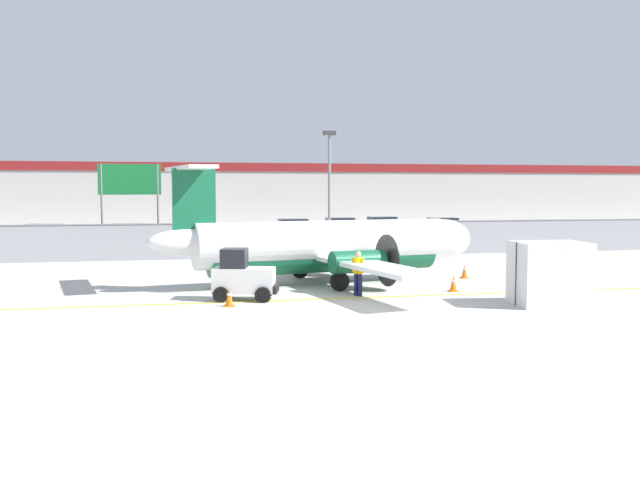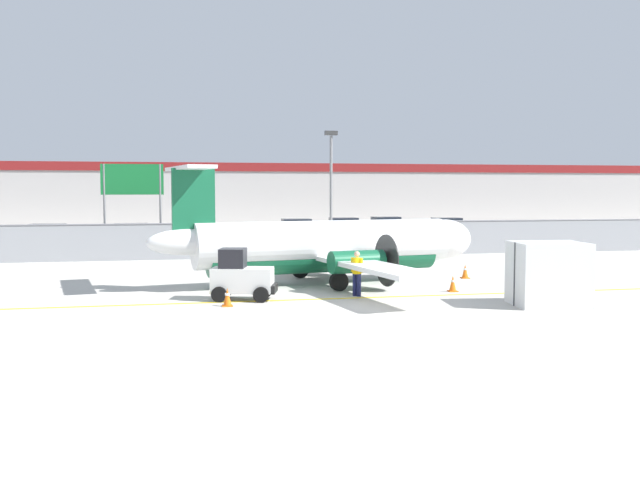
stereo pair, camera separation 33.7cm
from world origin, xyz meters
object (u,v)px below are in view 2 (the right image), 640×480
object	(u,v)px
parked_car_3	(255,236)
apron_light_pole	(331,184)
traffic_cone_near_left	(453,284)
parked_car_4	(298,229)
parked_car_5	(342,228)
baggage_tug	(241,277)
parked_car_7	(448,228)
traffic_cone_near_right	(465,271)
parked_car_6	(385,226)
highway_sign	(132,187)
cargo_container	(548,274)
traffic_cone_far_left	(227,297)
parked_car_2	(191,235)
ground_crew_worker	(357,271)
commuter_airplane	(330,246)
parked_car_1	(130,235)
parked_car_0	(48,236)

from	to	relation	value
parked_car_3	apron_light_pole	bearing A→B (deg)	-72.19
traffic_cone_near_left	parked_car_4	xyz separation A→B (m)	(-1.12, 28.88, 0.58)
parked_car_5	parked_car_3	bearing A→B (deg)	51.17
baggage_tug	parked_car_7	xyz separation A→B (m)	(19.56, 28.79, 0.04)
traffic_cone_near_right	parked_car_6	size ratio (longest dim) A/B	0.15
baggage_tug	apron_light_pole	world-z (taller)	apron_light_pole
parked_car_5	highway_sign	bearing A→B (deg)	41.82
cargo_container	traffic_cone_far_left	distance (m)	11.14
cargo_container	parked_car_3	size ratio (longest dim) A/B	0.60
baggage_tug	parked_car_2	size ratio (longest dim) A/B	0.59
parked_car_5	ground_crew_worker	bearing A→B (deg)	79.86
parked_car_6	highway_sign	distance (m)	24.61
parked_car_3	parked_car_6	bearing A→B (deg)	35.50
commuter_airplane	parked_car_7	distance (m)	29.40
parked_car_6	highway_sign	size ratio (longest dim) A/B	0.78
ground_crew_worker	traffic_cone_far_left	distance (m)	5.19
traffic_cone_far_left	parked_car_4	bearing A→B (deg)	75.63
traffic_cone_far_left	parked_car_3	distance (m)	22.84
traffic_cone_far_left	apron_light_pole	world-z (taller)	apron_light_pole
traffic_cone_far_left	parked_car_1	world-z (taller)	parked_car_1
cargo_container	parked_car_1	size ratio (longest dim) A/B	0.60
apron_light_pole	highway_sign	distance (m)	11.83
parked_car_3	parked_car_6	distance (m)	16.16
parked_car_2	parked_car_4	world-z (taller)	same
parked_car_1	parked_car_7	bearing A→B (deg)	-175.36
parked_car_2	baggage_tug	bearing A→B (deg)	96.33
highway_sign	parked_car_5	bearing A→B (deg)	39.45
cargo_container	parked_car_0	size ratio (longest dim) A/B	0.60
traffic_cone_near_left	apron_light_pole	size ratio (longest dim) A/B	0.09
parked_car_0	parked_car_3	distance (m)	13.88
parked_car_1	parked_car_6	distance (m)	21.83
parked_car_5	apron_light_pole	world-z (taller)	apron_light_pole
cargo_container	highway_sign	xyz separation A→B (m)	(-15.01, 20.98, 3.04)
baggage_tug	parked_car_5	distance (m)	32.58
parked_car_0	parked_car_2	size ratio (longest dim) A/B	1.02
commuter_airplane	highway_sign	bearing A→B (deg)	112.59
parked_car_6	parked_car_7	distance (m)	5.38
cargo_container	parked_car_2	bearing A→B (deg)	120.10
commuter_airplane	apron_light_pole	size ratio (longest dim) A/B	2.21
traffic_cone_near_right	parked_car_1	xyz separation A→B (m)	(-15.75, 19.70, 0.58)
ground_crew_worker	cargo_container	size ratio (longest dim) A/B	0.65
parked_car_4	parked_car_7	distance (m)	12.33
traffic_cone_near_right	parked_car_4	world-z (taller)	parked_car_4
baggage_tug	traffic_cone_near_right	distance (m)	11.34
traffic_cone_near_right	parked_car_4	distance (m)	25.28
cargo_container	commuter_airplane	bearing A→B (deg)	137.63
baggage_tug	traffic_cone_near_right	xyz separation A→B (m)	(10.52, 4.21, -0.54)
parked_car_2	parked_car_3	distance (m)	4.64
parked_car_5	highway_sign	xyz separation A→B (m)	(-15.84, -13.04, 3.24)
cargo_container	traffic_cone_near_left	bearing A→B (deg)	124.27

